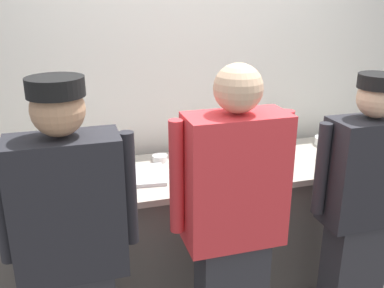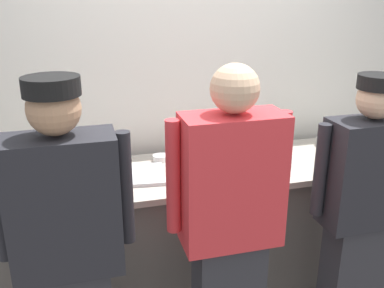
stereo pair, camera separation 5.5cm
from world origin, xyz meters
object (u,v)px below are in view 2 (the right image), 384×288
(chef_near_left, at_px, (69,250))
(deli_cup, at_px, (347,150))
(mixing_bowl_steel, at_px, (263,159))
(ramekin_yellow_sauce, at_px, (214,162))
(sheet_tray, at_px, (124,176))
(squeeze_bottle_primary, at_px, (54,162))
(ramekin_orange_sauce, at_px, (29,171))
(ramekin_green_sauce, at_px, (160,158))
(chefs_knife, at_px, (22,195))
(ramekin_red_sauce, at_px, (203,173))
(chef_center, at_px, (230,226))
(chef_far_right, at_px, (361,208))
(plate_stack_front, at_px, (331,142))
(squeeze_bottle_secondary, at_px, (328,147))

(chef_near_left, xyz_separation_m, deli_cup, (1.92, 0.68, 0.05))
(deli_cup, bearing_deg, mixing_bowl_steel, -178.66)
(ramekin_yellow_sauce, xyz_separation_m, deli_cup, (0.97, -0.09, 0.02))
(sheet_tray, height_order, squeeze_bottle_primary, squeeze_bottle_primary)
(ramekin_orange_sauce, bearing_deg, ramekin_green_sauce, 0.17)
(chefs_knife, bearing_deg, chef_near_left, -67.69)
(squeeze_bottle_primary, bearing_deg, ramekin_red_sauce, -16.66)
(sheet_tray, bearing_deg, ramekin_orange_sauce, 159.70)
(chef_near_left, distance_m, chef_center, 0.78)
(ramekin_red_sauce, bearing_deg, mixing_bowl_steel, 7.77)
(chef_center, relative_size, chef_far_right, 1.06)
(ramekin_green_sauce, distance_m, chefs_knife, 0.93)
(chef_far_right, height_order, chefs_knife, chef_far_right)
(sheet_tray, height_order, deli_cup, deli_cup)
(chef_center, bearing_deg, mixing_bowl_steel, 54.71)
(mixing_bowl_steel, height_order, squeeze_bottle_primary, squeeze_bottle_primary)
(chef_near_left, height_order, chef_far_right, chef_near_left)
(mixing_bowl_steel, xyz_separation_m, ramekin_red_sauce, (-0.44, -0.06, -0.03))
(ramekin_green_sauce, bearing_deg, ramekin_orange_sauce, -179.83)
(squeeze_bottle_primary, xyz_separation_m, chefs_knife, (-0.18, -0.25, -0.08))
(chefs_knife, bearing_deg, chef_center, -31.28)
(ramekin_yellow_sauce, bearing_deg, chef_center, -102.07)
(sheet_tray, height_order, ramekin_red_sauce, ramekin_red_sauce)
(plate_stack_front, xyz_separation_m, mixing_bowl_steel, (-0.67, -0.24, 0.02))
(chefs_knife, bearing_deg, mixing_bowl_steel, 1.47)
(chef_far_right, xyz_separation_m, chefs_knife, (-1.86, 0.56, 0.06))
(chef_center, relative_size, ramekin_red_sauce, 20.85)
(chef_near_left, xyz_separation_m, squeeze_bottle_primary, (-0.08, 0.88, 0.10))
(ramekin_red_sauce, bearing_deg, chefs_knife, 178.91)
(chef_near_left, distance_m, plate_stack_front, 2.13)
(chef_near_left, bearing_deg, squeeze_bottle_primary, 95.36)
(chef_center, relative_size, sheet_tray, 3.46)
(squeeze_bottle_primary, distance_m, deli_cup, 2.01)
(ramekin_orange_sauce, xyz_separation_m, chefs_knife, (-0.01, -0.31, -0.02))
(ramekin_green_sauce, height_order, deli_cup, deli_cup)
(ramekin_red_sauce, distance_m, chefs_knife, 1.08)
(mixing_bowl_steel, bearing_deg, squeeze_bottle_primary, 171.02)
(sheet_tray, distance_m, squeeze_bottle_secondary, 1.40)
(chef_far_right, height_order, ramekin_red_sauce, chef_far_right)
(ramekin_yellow_sauce, bearing_deg, mixing_bowl_steel, -19.31)
(ramekin_green_sauce, bearing_deg, chefs_knife, -160.17)
(plate_stack_front, relative_size, sheet_tray, 0.43)
(deli_cup, bearing_deg, squeeze_bottle_secondary, -170.94)
(plate_stack_front, height_order, deli_cup, deli_cup)
(chef_center, relative_size, mixing_bowl_steel, 4.58)
(squeeze_bottle_secondary, bearing_deg, chef_near_left, -159.31)
(chefs_knife, bearing_deg, squeeze_bottle_primary, 54.94)
(ramekin_yellow_sauce, bearing_deg, chef_far_right, -47.18)
(ramekin_red_sauce, bearing_deg, squeeze_bottle_primary, 163.34)
(squeeze_bottle_primary, relative_size, deli_cup, 2.11)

